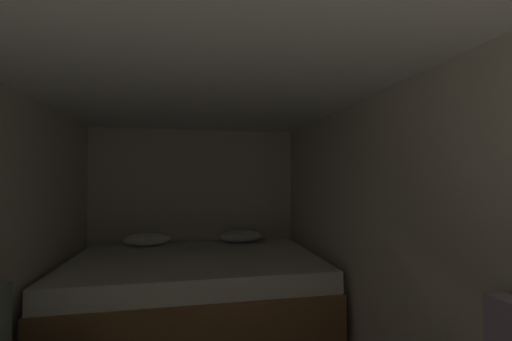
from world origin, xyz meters
name	(u,v)px	position (x,y,z in m)	size (l,w,h in m)	color
wall_back	(195,210)	(0.00, 4.02, 1.05)	(2.72, 0.05, 2.10)	beige
wall_right	(396,237)	(1.34, 1.65, 1.05)	(0.05, 4.69, 2.10)	beige
ceiling_slab	(202,70)	(0.00, 1.65, 2.13)	(2.72, 4.69, 0.05)	white
bed	(196,287)	(0.00, 3.10, 0.33)	(2.50, 1.72, 0.81)	olive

